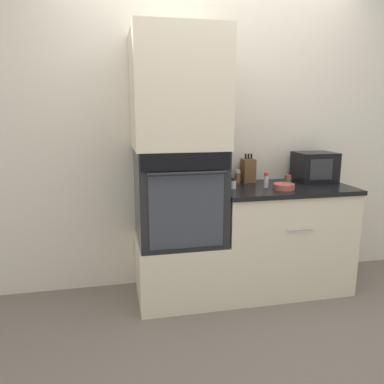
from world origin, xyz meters
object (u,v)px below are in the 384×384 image
(condiment_jar_far, at_px, (237,177))
(condiment_jar_back, at_px, (288,180))
(microwave, at_px, (315,167))
(knife_block, at_px, (248,170))
(condiment_jar_mid, at_px, (266,180))
(bowl, at_px, (284,187))
(wall_oven, at_px, (179,195))
(condiment_jar_near, at_px, (233,183))

(condiment_jar_far, bearing_deg, condiment_jar_back, -20.43)
(microwave, relative_size, knife_block, 1.34)
(microwave, relative_size, condiment_jar_mid, 2.70)
(microwave, distance_m, bowl, 0.47)
(bowl, distance_m, condiment_jar_back, 0.23)
(knife_block, distance_m, bowl, 0.39)
(condiment_jar_far, bearing_deg, bowl, -52.03)
(knife_block, xyz_separation_m, condiment_jar_mid, (0.06, -0.26, -0.04))
(condiment_jar_far, xyz_separation_m, condiment_jar_back, (0.38, -0.14, -0.02))
(knife_block, relative_size, condiment_jar_back, 3.14)
(wall_oven, bearing_deg, knife_block, 19.72)
(wall_oven, relative_size, knife_block, 2.93)
(wall_oven, distance_m, microwave, 1.20)
(knife_block, height_order, condiment_jar_near, knife_block)
(condiment_jar_near, bearing_deg, condiment_jar_far, 62.43)
(knife_block, bearing_deg, bowl, -65.14)
(wall_oven, xyz_separation_m, bowl, (0.79, -0.12, 0.06))
(knife_block, bearing_deg, wall_oven, -160.28)
(microwave, bearing_deg, knife_block, 169.36)
(microwave, distance_m, condiment_jar_far, 0.66)
(microwave, distance_m, condiment_jar_mid, 0.52)
(wall_oven, height_order, bowl, wall_oven)
(microwave, relative_size, condiment_jar_back, 4.20)
(bowl, bearing_deg, condiment_jar_near, 162.79)
(bowl, bearing_deg, condiment_jar_back, 56.66)
(knife_block, height_order, condiment_jar_mid, knife_block)
(condiment_jar_far, distance_m, condiment_jar_back, 0.41)
(wall_oven, xyz_separation_m, knife_block, (0.63, 0.23, 0.13))
(condiment_jar_near, bearing_deg, wall_oven, 179.00)
(microwave, relative_size, condiment_jar_far, 2.96)
(condiment_jar_near, relative_size, condiment_jar_far, 0.75)
(condiment_jar_back, bearing_deg, condiment_jar_near, -171.55)
(condiment_jar_mid, bearing_deg, knife_block, 102.19)
(wall_oven, height_order, condiment_jar_back, wall_oven)
(knife_block, height_order, bowl, knife_block)
(knife_block, relative_size, condiment_jar_far, 2.21)
(microwave, distance_m, knife_block, 0.56)
(condiment_jar_far, height_order, condiment_jar_back, condiment_jar_far)
(knife_block, bearing_deg, condiment_jar_mid, -77.81)
(wall_oven, relative_size, microwave, 2.19)
(wall_oven, distance_m, knife_block, 0.68)
(wall_oven, distance_m, condiment_jar_near, 0.43)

